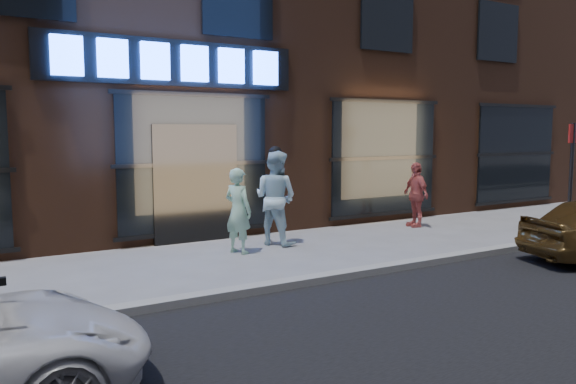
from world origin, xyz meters
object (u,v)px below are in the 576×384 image
Objects in this scene: man_bowtie at (238,211)px; passerby at (416,195)px; man_cap at (275,198)px; sign_post at (571,170)px.

man_bowtie reaches higher than passerby.
man_cap reaches higher than passerby.
man_bowtie is at bearing 81.74° from man_cap.
passerby is 3.35m from sign_post.
man_bowtie is 1.04× the size of passerby.
man_cap reaches higher than man_bowtie.
man_cap is at bearing 143.76° from sign_post.
sign_post is (5.52, -2.70, 0.53)m from man_cap.
passerby is (4.90, 0.50, -0.03)m from man_bowtie.
passerby is at bearing 109.45° from sign_post.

